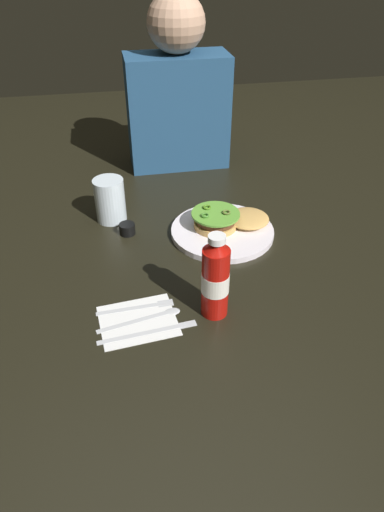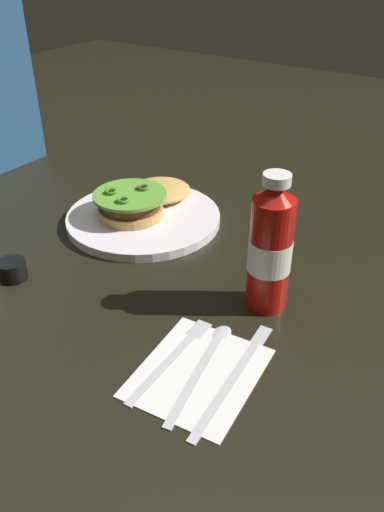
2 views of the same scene
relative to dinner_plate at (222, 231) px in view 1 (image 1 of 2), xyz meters
name	(u,v)px [view 1 (image 1 of 2)]	position (x,y,z in m)	size (l,w,h in m)	color
ground_plane	(191,251)	(-0.10, -0.07, -0.01)	(3.00, 3.00, 0.00)	black
dinner_plate	(222,231)	(0.00, 0.00, 0.00)	(0.29, 0.29, 0.02)	white
burger_sandwich	(228,219)	(0.02, 0.02, 0.03)	(0.23, 0.14, 0.05)	tan
ketchup_bottle	(215,279)	(-0.10, -0.31, 0.09)	(0.06, 0.06, 0.21)	#AA100A
water_glass	(110,200)	(-0.31, 0.14, 0.06)	(0.09, 0.09, 0.13)	silver
condiment_cup	(127,229)	(-0.27, 0.05, 0.01)	(0.05, 0.05, 0.03)	black
napkin	(138,320)	(-0.27, -0.31, -0.01)	(0.17, 0.14, 0.00)	white
butter_knife	(154,330)	(-0.24, -0.35, 0.00)	(0.22, 0.04, 0.00)	silver
spoon_utensil	(151,316)	(-0.24, -0.30, 0.00)	(0.19, 0.05, 0.00)	silver
fork_utensil	(142,306)	(-0.26, -0.27, 0.00)	(0.18, 0.02, 0.00)	silver
diner_person	(177,93)	(-0.04, 0.50, 0.24)	(0.34, 0.18, 0.56)	navy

